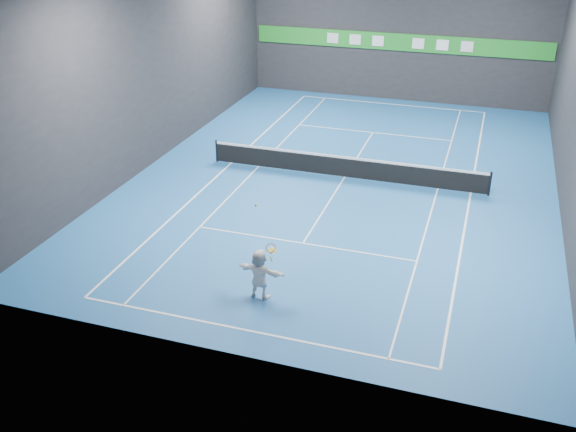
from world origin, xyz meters
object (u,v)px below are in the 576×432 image
(tennis_ball, at_px, (256,205))
(tennis_net, at_px, (345,166))
(player, at_px, (260,274))
(tennis_racket, at_px, (271,250))

(tennis_ball, distance_m, tennis_net, 10.22)
(tennis_ball, height_order, tennis_net, tennis_ball)
(tennis_net, bearing_deg, tennis_ball, -92.52)
(player, xyz_separation_m, tennis_racket, (0.36, 0.05, 0.90))
(tennis_net, bearing_deg, player, -91.54)
(tennis_racket, bearing_deg, tennis_net, 90.52)
(player, xyz_separation_m, tennis_ball, (-0.16, 0.24, 2.22))
(tennis_ball, bearing_deg, tennis_net, 87.48)
(tennis_net, relative_size, tennis_racket, 19.16)
(player, height_order, tennis_net, player)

